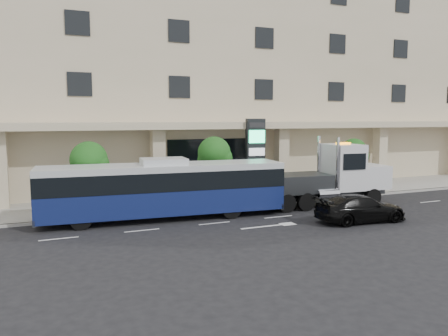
# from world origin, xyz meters

# --- Properties ---
(ground) EXTENTS (120.00, 120.00, 0.00)m
(ground) POSITION_xyz_m (0.00, 0.00, 0.00)
(ground) COLOR black
(ground) RESTS_ON ground
(sidewalk) EXTENTS (120.00, 6.00, 0.15)m
(sidewalk) POSITION_xyz_m (0.00, 5.00, 0.07)
(sidewalk) COLOR gray
(sidewalk) RESTS_ON ground
(curb) EXTENTS (120.00, 0.30, 0.15)m
(curb) POSITION_xyz_m (0.00, 2.00, 0.07)
(curb) COLOR gray
(curb) RESTS_ON ground
(convention_center) EXTENTS (60.00, 17.60, 20.00)m
(convention_center) POSITION_xyz_m (-0.00, 15.42, 9.97)
(convention_center) COLOR #BEB18E
(convention_center) RESTS_ON ground
(tree_left) EXTENTS (2.27, 2.20, 4.22)m
(tree_left) POSITION_xyz_m (-9.97, 3.59, 3.11)
(tree_left) COLOR #422B19
(tree_left) RESTS_ON sidewalk
(tree_mid) EXTENTS (2.28, 2.20, 4.38)m
(tree_mid) POSITION_xyz_m (-1.97, 3.59, 3.26)
(tree_mid) COLOR #422B19
(tree_mid) RESTS_ON sidewalk
(tree_right) EXTENTS (2.10, 2.00, 4.04)m
(tree_right) POSITION_xyz_m (9.53, 3.59, 3.04)
(tree_right) COLOR #422B19
(tree_right) RESTS_ON sidewalk
(city_bus) EXTENTS (13.90, 3.98, 3.48)m
(city_bus) POSITION_xyz_m (-6.23, 0.69, 1.77)
(city_bus) COLOR black
(city_bus) RESTS_ON ground
(tow_truck) EXTENTS (9.99, 3.01, 4.53)m
(tow_truck) POSITION_xyz_m (4.91, 0.23, 1.86)
(tow_truck) COLOR #2D3033
(tow_truck) RESTS_ON ground
(black_sedan) EXTENTS (5.33, 2.53, 1.50)m
(black_sedan) POSITION_xyz_m (3.63, -4.26, 0.75)
(black_sedan) COLOR black
(black_sedan) RESTS_ON ground
(signage_pylon) EXTENTS (1.43, 0.66, 5.55)m
(signage_pylon) POSITION_xyz_m (1.88, 5.21, 2.97)
(signage_pylon) COLOR black
(signage_pylon) RESTS_ON sidewalk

